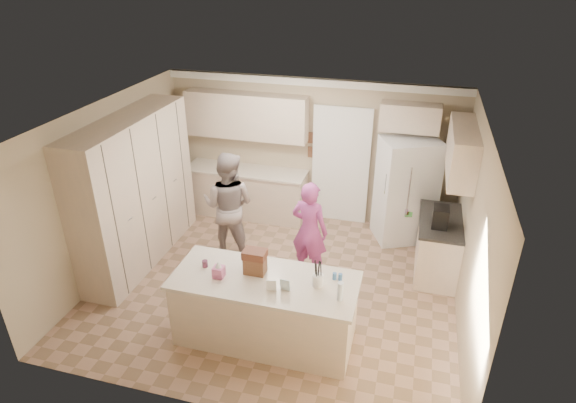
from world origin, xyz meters
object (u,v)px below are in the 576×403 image
(teen_girl, at_px, (309,231))
(teen_boy, at_px, (229,205))
(dollhouse_body, at_px, (255,265))
(coffee_maker, at_px, (440,217))
(utensil_crock, at_px, (318,280))
(refrigerator, at_px, (406,190))
(tissue_box, at_px, (219,272))
(island_base, at_px, (265,310))

(teen_girl, bearing_deg, teen_boy, 1.97)
(teen_girl, bearing_deg, dollhouse_body, 87.68)
(coffee_maker, bearing_deg, utensil_crock, -127.12)
(teen_boy, bearing_deg, utensil_crock, 137.16)
(refrigerator, distance_m, tissue_box, 3.75)
(dollhouse_body, height_order, teen_girl, teen_girl)
(coffee_maker, distance_m, utensil_crock, 2.32)
(coffee_maker, relative_size, utensil_crock, 2.00)
(island_base, height_order, dollhouse_body, dollhouse_body)
(coffee_maker, relative_size, tissue_box, 2.14)
(utensil_crock, relative_size, dollhouse_body, 0.58)
(island_base, bearing_deg, utensil_crock, 4.40)
(coffee_maker, xyz_separation_m, tissue_box, (-2.60, -2.00, -0.07))
(coffee_maker, relative_size, island_base, 0.14)
(island_base, distance_m, teen_boy, 2.14)
(coffee_maker, height_order, utensil_crock, coffee_maker)
(island_base, relative_size, teen_girl, 1.40)
(teen_boy, distance_m, teen_girl, 1.40)
(teen_boy, bearing_deg, teen_girl, 169.81)
(coffee_maker, relative_size, teen_girl, 0.19)
(refrigerator, bearing_deg, teen_girl, -154.30)
(tissue_box, bearing_deg, coffee_maker, 37.57)
(utensil_crock, relative_size, teen_boy, 0.08)
(tissue_box, bearing_deg, teen_boy, 108.18)
(refrigerator, bearing_deg, utensil_crock, -130.26)
(refrigerator, xyz_separation_m, dollhouse_body, (-1.68, -2.92, 0.14))
(coffee_maker, distance_m, island_base, 2.87)
(refrigerator, xyz_separation_m, utensil_crock, (-0.88, -2.97, 0.10))
(utensil_crock, height_order, dollhouse_body, dollhouse_body)
(island_base, xyz_separation_m, teen_boy, (-1.16, 1.75, 0.45))
(teen_girl, bearing_deg, coffee_maker, -154.86)
(refrigerator, distance_m, island_base, 3.42)
(refrigerator, relative_size, utensil_crock, 12.00)
(island_base, height_order, tissue_box, tissue_box)
(island_base, bearing_deg, teen_boy, 123.51)
(refrigerator, relative_size, island_base, 0.82)
(refrigerator, xyz_separation_m, coffee_maker, (0.52, -1.12, 0.17))
(refrigerator, height_order, utensil_crock, refrigerator)
(teen_boy, bearing_deg, dollhouse_body, 121.81)
(refrigerator, height_order, coffee_maker, refrigerator)
(island_base, bearing_deg, refrigerator, 63.23)
(utensil_crock, xyz_separation_m, teen_boy, (-1.81, 1.70, -0.11))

